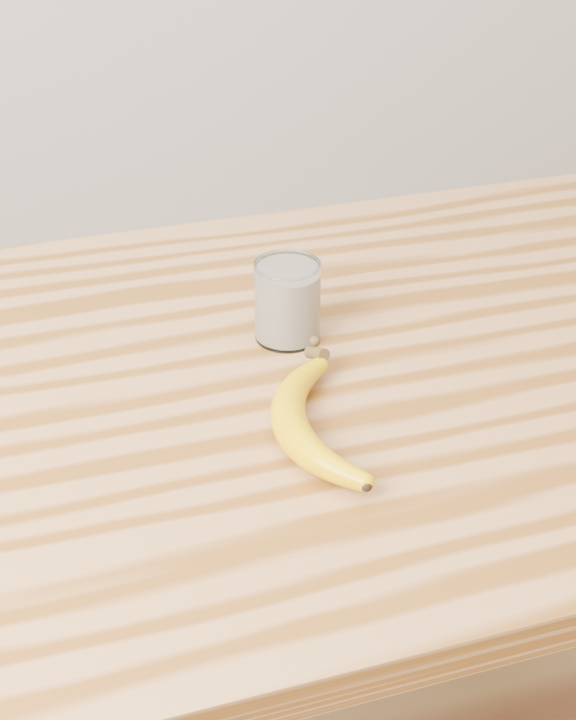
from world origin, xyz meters
name	(u,v)px	position (x,y,z in m)	size (l,w,h in m)	color
table	(285,466)	(0.00, 0.00, 0.77)	(1.20, 0.80, 0.90)	#A87341
smoothie_glass	(287,302)	(0.02, 0.07, 0.95)	(0.07, 0.07, 0.09)	white
banana	(289,424)	(-0.03, -0.12, 0.92)	(0.11, 0.29, 0.04)	#D9A700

